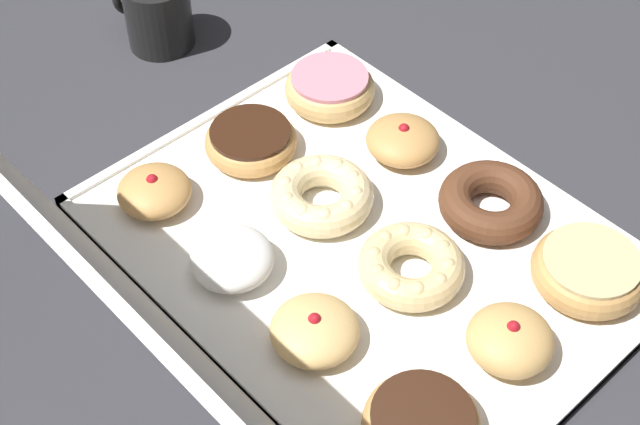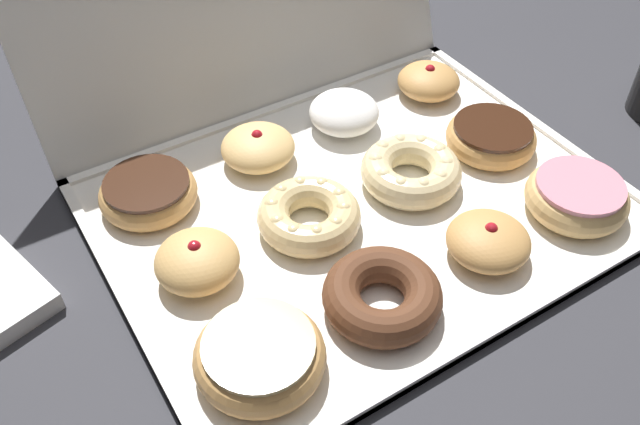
{
  "view_description": "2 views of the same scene",
  "coord_description": "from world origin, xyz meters",
  "px_view_note": "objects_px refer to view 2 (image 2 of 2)",
  "views": [
    {
      "loc": [
        -0.46,
        0.49,
        0.79
      ],
      "look_at": [
        0.05,
        0.02,
        0.03
      ],
      "focal_mm": 52.06,
      "sensor_mm": 36.0,
      "label": 1
    },
    {
      "loc": [
        -0.34,
        -0.46,
        0.55
      ],
      "look_at": [
        -0.06,
        -0.0,
        0.03
      ],
      "focal_mm": 38.17,
      "sensor_mm": 36.0,
      "label": 2
    }
  ],
  "objects_px": {
    "donut_box": "(360,208)",
    "chocolate_frosted_donut_8": "(148,192)",
    "jelly_filled_donut_2": "(488,241)",
    "cruller_donut_5": "(308,214)",
    "cruller_donut_6": "(410,169)",
    "glazed_ring_donut_0": "(260,355)",
    "pink_frosted_donut_3": "(577,196)",
    "chocolate_frosted_donut_7": "(490,136)",
    "jelly_filled_donut_4": "(196,260)",
    "jelly_filled_donut_9": "(258,147)",
    "powdered_filled_donut_10": "(344,112)",
    "jelly_filled_donut_11": "(429,81)",
    "chocolate_cake_ring_donut_1": "(382,296)"
  },
  "relations": [
    {
      "from": "jelly_filled_donut_9",
      "to": "jelly_filled_donut_2",
      "type": "bearing_deg",
      "value": -63.48
    },
    {
      "from": "jelly_filled_donut_4",
      "to": "chocolate_frosted_donut_8",
      "type": "relative_size",
      "value": 0.78
    },
    {
      "from": "pink_frosted_donut_3",
      "to": "jelly_filled_donut_2",
      "type": "bearing_deg",
      "value": 179.26
    },
    {
      "from": "pink_frosted_donut_3",
      "to": "cruller_donut_5",
      "type": "height_order",
      "value": "pink_frosted_donut_3"
    },
    {
      "from": "pink_frosted_donut_3",
      "to": "cruller_donut_6",
      "type": "height_order",
      "value": "same"
    },
    {
      "from": "jelly_filled_donut_9",
      "to": "jelly_filled_donut_4",
      "type": "bearing_deg",
      "value": -137.27
    },
    {
      "from": "glazed_ring_donut_0",
      "to": "pink_frosted_donut_3",
      "type": "xyz_separation_m",
      "value": [
        0.4,
        -0.0,
        0.0
      ]
    },
    {
      "from": "jelly_filled_donut_2",
      "to": "glazed_ring_donut_0",
      "type": "bearing_deg",
      "value": 179.64
    },
    {
      "from": "glazed_ring_donut_0",
      "to": "pink_frosted_donut_3",
      "type": "bearing_deg",
      "value": -0.48
    },
    {
      "from": "jelly_filled_donut_2",
      "to": "cruller_donut_6",
      "type": "xyz_separation_m",
      "value": [
        -0.0,
        0.14,
        0.0
      ]
    },
    {
      "from": "cruller_donut_5",
      "to": "cruller_donut_6",
      "type": "height_order",
      "value": "cruller_donut_6"
    },
    {
      "from": "pink_frosted_donut_3",
      "to": "cruller_donut_5",
      "type": "xyz_separation_m",
      "value": [
        -0.27,
        0.14,
        -0.0
      ]
    },
    {
      "from": "chocolate_frosted_donut_7",
      "to": "jelly_filled_donut_11",
      "type": "xyz_separation_m",
      "value": [
        0.01,
        0.13,
        0.0
      ]
    },
    {
      "from": "jelly_filled_donut_2",
      "to": "powdered_filled_donut_10",
      "type": "relative_size",
      "value": 0.99
    },
    {
      "from": "chocolate_cake_ring_donut_1",
      "to": "pink_frosted_donut_3",
      "type": "height_order",
      "value": "pink_frosted_donut_3"
    },
    {
      "from": "jelly_filled_donut_2",
      "to": "cruller_donut_5",
      "type": "distance_m",
      "value": 0.2
    },
    {
      "from": "jelly_filled_donut_4",
      "to": "glazed_ring_donut_0",
      "type": "bearing_deg",
      "value": -89.5
    },
    {
      "from": "cruller_donut_6",
      "to": "chocolate_frosted_donut_8",
      "type": "bearing_deg",
      "value": 155.14
    },
    {
      "from": "jelly_filled_donut_11",
      "to": "cruller_donut_6",
      "type": "bearing_deg",
      "value": -134.94
    },
    {
      "from": "glazed_ring_donut_0",
      "to": "chocolate_frosted_donut_8",
      "type": "height_order",
      "value": "glazed_ring_donut_0"
    },
    {
      "from": "glazed_ring_donut_0",
      "to": "jelly_filled_donut_2",
      "type": "relative_size",
      "value": 1.36
    },
    {
      "from": "chocolate_frosted_donut_8",
      "to": "glazed_ring_donut_0",
      "type": "bearing_deg",
      "value": -89.22
    },
    {
      "from": "cruller_donut_5",
      "to": "jelly_filled_donut_4",
      "type": "bearing_deg",
      "value": 179.9
    },
    {
      "from": "donut_box",
      "to": "powdered_filled_donut_10",
      "type": "distance_m",
      "value": 0.15
    },
    {
      "from": "jelly_filled_donut_9",
      "to": "powdered_filled_donut_10",
      "type": "distance_m",
      "value": 0.13
    },
    {
      "from": "jelly_filled_donut_2",
      "to": "cruller_donut_6",
      "type": "bearing_deg",
      "value": 90.08
    },
    {
      "from": "cruller_donut_6",
      "to": "jelly_filled_donut_9",
      "type": "xyz_separation_m",
      "value": [
        -0.13,
        0.13,
        0.0
      ]
    },
    {
      "from": "jelly_filled_donut_2",
      "to": "pink_frosted_donut_3",
      "type": "height_order",
      "value": "jelly_filled_donut_2"
    },
    {
      "from": "jelly_filled_donut_4",
      "to": "jelly_filled_donut_9",
      "type": "distance_m",
      "value": 0.19
    },
    {
      "from": "glazed_ring_donut_0",
      "to": "jelly_filled_donut_2",
      "type": "height_order",
      "value": "jelly_filled_donut_2"
    },
    {
      "from": "chocolate_cake_ring_donut_1",
      "to": "jelly_filled_donut_11",
      "type": "distance_m",
      "value": 0.38
    },
    {
      "from": "jelly_filled_donut_4",
      "to": "jelly_filled_donut_11",
      "type": "relative_size",
      "value": 1.03
    },
    {
      "from": "cruller_donut_5",
      "to": "chocolate_frosted_donut_7",
      "type": "height_order",
      "value": "cruller_donut_5"
    },
    {
      "from": "donut_box",
      "to": "chocolate_frosted_donut_8",
      "type": "relative_size",
      "value": 5.13
    },
    {
      "from": "donut_box",
      "to": "jelly_filled_donut_2",
      "type": "distance_m",
      "value": 0.15
    },
    {
      "from": "jelly_filled_donut_4",
      "to": "jelly_filled_donut_9",
      "type": "bearing_deg",
      "value": 42.73
    },
    {
      "from": "jelly_filled_donut_2",
      "to": "cruller_donut_5",
      "type": "height_order",
      "value": "jelly_filled_donut_2"
    },
    {
      "from": "donut_box",
      "to": "chocolate_frosted_donut_7",
      "type": "distance_m",
      "value": 0.2
    },
    {
      "from": "glazed_ring_donut_0",
      "to": "powdered_filled_donut_10",
      "type": "xyz_separation_m",
      "value": [
        0.27,
        0.27,
        0.0
      ]
    },
    {
      "from": "chocolate_frosted_donut_7",
      "to": "pink_frosted_donut_3",
      "type": "bearing_deg",
      "value": -87.8
    },
    {
      "from": "cruller_donut_6",
      "to": "donut_box",
      "type": "bearing_deg",
      "value": -178.62
    },
    {
      "from": "glazed_ring_donut_0",
      "to": "chocolate_cake_ring_donut_1",
      "type": "height_order",
      "value": "glazed_ring_donut_0"
    },
    {
      "from": "cruller_donut_5",
      "to": "jelly_filled_donut_11",
      "type": "xyz_separation_m",
      "value": [
        0.27,
        0.13,
        0.0
      ]
    },
    {
      "from": "cruller_donut_6",
      "to": "jelly_filled_donut_11",
      "type": "height_order",
      "value": "jelly_filled_donut_11"
    },
    {
      "from": "chocolate_cake_ring_donut_1",
      "to": "jelly_filled_donut_9",
      "type": "relative_size",
      "value": 1.31
    },
    {
      "from": "donut_box",
      "to": "jelly_filled_donut_2",
      "type": "bearing_deg",
      "value": -61.99
    },
    {
      "from": "jelly_filled_donut_9",
      "to": "jelly_filled_donut_11",
      "type": "bearing_deg",
      "value": 0.77
    },
    {
      "from": "chocolate_frosted_donut_8",
      "to": "jelly_filled_donut_11",
      "type": "height_order",
      "value": "jelly_filled_donut_11"
    },
    {
      "from": "chocolate_cake_ring_donut_1",
      "to": "jelly_filled_donut_9",
      "type": "distance_m",
      "value": 0.27
    },
    {
      "from": "powdered_filled_donut_10",
      "to": "jelly_filled_donut_11",
      "type": "relative_size",
      "value": 1.06
    }
  ]
}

